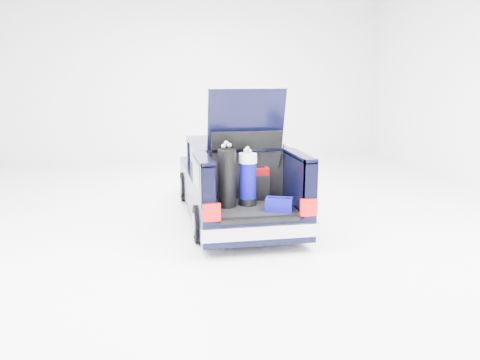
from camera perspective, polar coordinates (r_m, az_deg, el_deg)
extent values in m
plane|color=white|center=(9.76, -0.56, -4.15)|extent=(14.00, 14.00, 0.00)
cube|color=black|center=(10.25, -1.21, -0.47)|extent=(1.75, 3.00, 0.70)
cube|color=black|center=(11.79, -2.50, 0.67)|extent=(1.70, 0.30, 0.50)
cube|color=#ACACB3|center=(11.94, -2.59, 0.47)|extent=(1.72, 0.10, 0.22)
cube|color=black|center=(9.65, -0.73, 2.49)|extent=(1.55, 1.95, 0.54)
cube|color=black|center=(9.61, -0.73, 4.20)|extent=(1.62, 2.05, 0.06)
cube|color=black|center=(8.25, 1.32, -4.66)|extent=(1.75, 1.30, 0.40)
cube|color=black|center=(8.20, 1.29, -3.12)|extent=(1.32, 1.18, 0.05)
cube|color=black|center=(7.96, -4.12, -0.64)|extent=(0.20, 1.30, 0.85)
cube|color=black|center=(8.28, 6.58, -0.20)|extent=(0.20, 1.30, 0.85)
cube|color=black|center=(7.88, -4.17, 2.45)|extent=(0.20, 1.30, 0.06)
cube|color=black|center=(8.20, 6.66, 2.78)|extent=(0.20, 1.30, 0.06)
cube|color=black|center=(8.68, 0.47, 0.42)|extent=(1.36, 0.08, 0.84)
cube|color=#ACACB3|center=(7.60, 2.40, -5.88)|extent=(1.80, 0.12, 0.20)
cube|color=#C00808|center=(7.40, -3.22, -3.65)|extent=(0.26, 0.07, 0.26)
cube|color=#C00808|center=(7.73, 7.74, -3.06)|extent=(0.26, 0.07, 0.26)
cube|color=black|center=(7.58, 2.35, -4.55)|extent=(1.20, 0.06, 0.06)
cube|color=black|center=(8.37, 0.72, 6.83)|extent=(1.28, 0.33, 1.03)
cube|color=black|center=(8.40, 0.66, 7.81)|extent=(0.95, 0.17, 0.54)
cylinder|color=black|center=(10.97, -6.14, -0.73)|extent=(0.20, 0.62, 0.62)
cylinder|color=slate|center=(10.97, -6.14, -0.73)|extent=(0.23, 0.36, 0.36)
cylinder|color=black|center=(11.22, 2.23, -0.38)|extent=(0.20, 0.62, 0.62)
cylinder|color=slate|center=(11.22, 2.23, -0.38)|extent=(0.23, 0.36, 0.36)
cylinder|color=black|center=(8.27, -4.49, -4.93)|extent=(0.20, 0.62, 0.62)
cylinder|color=slate|center=(8.27, -4.49, -4.93)|extent=(0.23, 0.36, 0.36)
cylinder|color=black|center=(8.60, 6.47, -4.31)|extent=(0.20, 0.62, 0.62)
cylinder|color=slate|center=(8.60, 6.47, -4.31)|extent=(0.23, 0.36, 0.36)
cube|color=#630304|center=(8.55, 2.02, -0.42)|extent=(0.36, 0.24, 0.55)
cube|color=black|center=(8.49, 2.03, 1.50)|extent=(0.22, 0.06, 0.03)
cube|color=black|center=(8.46, 2.17, -0.93)|extent=(0.36, 0.04, 0.42)
cylinder|color=black|center=(8.05, -1.48, 0.19)|extent=(0.34, 0.37, 0.94)
cube|color=white|center=(8.16, -1.63, 0.60)|extent=(0.11, 0.04, 0.33)
sphere|color=#99999E|center=(7.97, -1.85, 3.82)|extent=(0.08, 0.08, 0.08)
sphere|color=#99999E|center=(7.93, -1.23, 3.93)|extent=(0.08, 0.08, 0.08)
cylinder|color=black|center=(8.26, 0.88, -2.43)|extent=(0.37, 0.37, 0.11)
cylinder|color=#09057B|center=(8.18, 0.89, -0.04)|extent=(0.34, 0.34, 0.60)
cylinder|color=white|center=(8.12, 0.90, 2.46)|extent=(0.37, 0.37, 0.15)
sphere|color=#99999E|center=(8.13, 1.10, 3.26)|extent=(0.07, 0.07, 0.07)
sphere|color=#99999E|center=(8.13, 0.84, 3.58)|extent=(0.07, 0.07, 0.07)
cube|color=#09057B|center=(7.94, 4.41, -2.74)|extent=(0.48, 0.40, 0.20)
cylinder|color=black|center=(7.91, 4.42, -1.98)|extent=(0.34, 0.15, 0.02)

